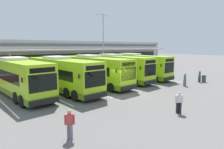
{
  "coord_description": "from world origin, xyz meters",
  "views": [
    {
      "loc": [
        -13.97,
        -14.36,
        4.87
      ],
      "look_at": [
        0.79,
        3.0,
        1.6
      ],
      "focal_mm": 31.54,
      "sensor_mm": 36.0,
      "label": 1
    }
  ],
  "objects_px": {
    "coach_bus_leftmost": "(18,77)",
    "pedestrian_near_bin": "(200,76)",
    "coach_bus_centre": "(93,71)",
    "pedestrian_child": "(179,102)",
    "coach_bus_left_centre": "(61,75)",
    "pedestrian_approaching_bus": "(185,79)",
    "lamp_post_centre": "(103,39)",
    "coach_bus_rightmost": "(135,66)",
    "pedestrian_in_dark_coat": "(70,124)",
    "litter_bin": "(204,79)",
    "coach_bus_right_centre": "(115,68)"
  },
  "relations": [
    {
      "from": "coach_bus_rightmost",
      "to": "coach_bus_left_centre",
      "type": "bearing_deg",
      "value": -174.82
    },
    {
      "from": "lamp_post_centre",
      "to": "coach_bus_left_centre",
      "type": "bearing_deg",
      "value": -142.68
    },
    {
      "from": "coach_bus_leftmost",
      "to": "coach_bus_rightmost",
      "type": "bearing_deg",
      "value": 0.12
    },
    {
      "from": "pedestrian_approaching_bus",
      "to": "lamp_post_centre",
      "type": "height_order",
      "value": "lamp_post_centre"
    },
    {
      "from": "pedestrian_near_bin",
      "to": "litter_bin",
      "type": "relative_size",
      "value": 1.74
    },
    {
      "from": "coach_bus_right_centre",
      "to": "litter_bin",
      "type": "distance_m",
      "value": 12.24
    },
    {
      "from": "coach_bus_centre",
      "to": "coach_bus_right_centre",
      "type": "bearing_deg",
      "value": 7.07
    },
    {
      "from": "pedestrian_in_dark_coat",
      "to": "litter_bin",
      "type": "distance_m",
      "value": 22.37
    },
    {
      "from": "pedestrian_in_dark_coat",
      "to": "pedestrian_near_bin",
      "type": "distance_m",
      "value": 21.95
    },
    {
      "from": "coach_bus_rightmost",
      "to": "pedestrian_approaching_bus",
      "type": "height_order",
      "value": "coach_bus_rightmost"
    },
    {
      "from": "coach_bus_right_centre",
      "to": "pedestrian_near_bin",
      "type": "distance_m",
      "value": 11.6
    },
    {
      "from": "coach_bus_right_centre",
      "to": "pedestrian_approaching_bus",
      "type": "xyz_separation_m",
      "value": [
        3.95,
        -8.5,
        -0.91
      ]
    },
    {
      "from": "coach_bus_leftmost",
      "to": "coach_bus_right_centre",
      "type": "xyz_separation_m",
      "value": [
        13.02,
        -0.05,
        0.0
      ]
    },
    {
      "from": "pedestrian_near_bin",
      "to": "coach_bus_left_centre",
      "type": "bearing_deg",
      "value": 156.39
    },
    {
      "from": "pedestrian_in_dark_coat",
      "to": "litter_bin",
      "type": "relative_size",
      "value": 1.74
    },
    {
      "from": "coach_bus_right_centre",
      "to": "lamp_post_centre",
      "type": "relative_size",
      "value": 1.11
    },
    {
      "from": "pedestrian_in_dark_coat",
      "to": "pedestrian_near_bin",
      "type": "bearing_deg",
      "value": 9.34
    },
    {
      "from": "pedestrian_child",
      "to": "litter_bin",
      "type": "height_order",
      "value": "pedestrian_child"
    },
    {
      "from": "coach_bus_left_centre",
      "to": "pedestrian_near_bin",
      "type": "relative_size",
      "value": 7.57
    },
    {
      "from": "coach_bus_centre",
      "to": "pedestrian_child",
      "type": "distance_m",
      "value": 13.09
    },
    {
      "from": "pedestrian_approaching_bus",
      "to": "litter_bin",
      "type": "bearing_deg",
      "value": -4.0
    },
    {
      "from": "coach_bus_leftmost",
      "to": "pedestrian_child",
      "type": "xyz_separation_m",
      "value": [
        7.29,
        -13.54,
        -0.91
      ]
    },
    {
      "from": "coach_bus_centre",
      "to": "lamp_post_centre",
      "type": "height_order",
      "value": "lamp_post_centre"
    },
    {
      "from": "pedestrian_in_dark_coat",
      "to": "pedestrian_child",
      "type": "height_order",
      "value": "same"
    },
    {
      "from": "coach_bus_centre",
      "to": "lamp_post_centre",
      "type": "relative_size",
      "value": 1.11
    },
    {
      "from": "coach_bus_rightmost",
      "to": "litter_bin",
      "type": "bearing_deg",
      "value": -64.1
    },
    {
      "from": "coach_bus_centre",
      "to": "pedestrian_near_bin",
      "type": "height_order",
      "value": "coach_bus_centre"
    },
    {
      "from": "coach_bus_right_centre",
      "to": "pedestrian_child",
      "type": "bearing_deg",
      "value": -113.0
    },
    {
      "from": "coach_bus_left_centre",
      "to": "pedestrian_in_dark_coat",
      "type": "xyz_separation_m",
      "value": [
        -4.88,
        -10.9,
        -0.91
      ]
    },
    {
      "from": "pedestrian_near_bin",
      "to": "pedestrian_approaching_bus",
      "type": "relative_size",
      "value": 1.0
    },
    {
      "from": "coach_bus_left_centre",
      "to": "pedestrian_approaching_bus",
      "type": "height_order",
      "value": "coach_bus_left_centre"
    },
    {
      "from": "coach_bus_centre",
      "to": "pedestrian_in_dark_coat",
      "type": "distance_m",
      "value": 14.94
    },
    {
      "from": "coach_bus_leftmost",
      "to": "coach_bus_rightmost",
      "type": "height_order",
      "value": "same"
    },
    {
      "from": "coach_bus_left_centre",
      "to": "coach_bus_rightmost",
      "type": "distance_m",
      "value": 13.0
    },
    {
      "from": "coach_bus_rightmost",
      "to": "pedestrian_in_dark_coat",
      "type": "height_order",
      "value": "coach_bus_rightmost"
    },
    {
      "from": "coach_bus_leftmost",
      "to": "pedestrian_in_dark_coat",
      "type": "distance_m",
      "value": 12.09
    },
    {
      "from": "pedestrian_child",
      "to": "litter_bin",
      "type": "relative_size",
      "value": 1.74
    },
    {
      "from": "pedestrian_child",
      "to": "lamp_post_centre",
      "type": "distance_m",
      "value": 26.49
    },
    {
      "from": "coach_bus_centre",
      "to": "pedestrian_near_bin",
      "type": "xyz_separation_m",
      "value": [
        12.12,
        -7.9,
        -0.91
      ]
    },
    {
      "from": "pedestrian_near_bin",
      "to": "litter_bin",
      "type": "bearing_deg",
      "value": -38.32
    },
    {
      "from": "coach_bus_right_centre",
      "to": "pedestrian_near_bin",
      "type": "height_order",
      "value": "coach_bus_right_centre"
    },
    {
      "from": "coach_bus_leftmost",
      "to": "pedestrian_near_bin",
      "type": "height_order",
      "value": "coach_bus_leftmost"
    },
    {
      "from": "coach_bus_rightmost",
      "to": "pedestrian_approaching_bus",
      "type": "bearing_deg",
      "value": -90.87
    },
    {
      "from": "lamp_post_centre",
      "to": "coach_bus_leftmost",
      "type": "bearing_deg",
      "value": -152.08
    },
    {
      "from": "coach_bus_left_centre",
      "to": "lamp_post_centre",
      "type": "height_order",
      "value": "lamp_post_centre"
    },
    {
      "from": "coach_bus_right_centre",
      "to": "coach_bus_rightmost",
      "type": "xyz_separation_m",
      "value": [
        4.08,
        0.08,
        0.0
      ]
    },
    {
      "from": "coach_bus_leftmost",
      "to": "lamp_post_centre",
      "type": "relative_size",
      "value": 1.11
    },
    {
      "from": "coach_bus_rightmost",
      "to": "lamp_post_centre",
      "type": "distance_m",
      "value": 10.87
    },
    {
      "from": "coach_bus_centre",
      "to": "coach_bus_rightmost",
      "type": "xyz_separation_m",
      "value": [
        8.28,
        0.6,
        0.0
      ]
    },
    {
      "from": "coach_bus_rightmost",
      "to": "litter_bin",
      "type": "relative_size",
      "value": 13.18
    }
  ]
}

